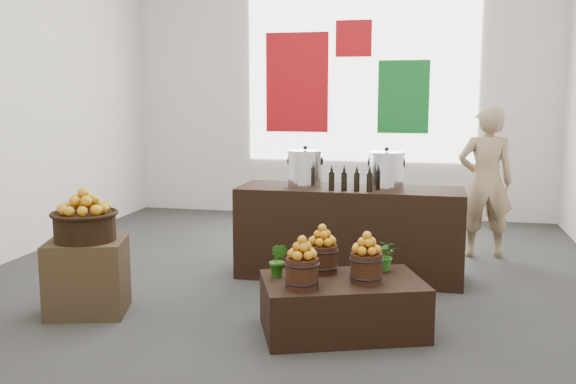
% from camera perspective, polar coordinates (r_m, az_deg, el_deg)
% --- Properties ---
extents(ground, '(7.00, 7.00, 0.00)m').
position_cam_1_polar(ground, '(6.00, -0.34, -8.17)').
color(ground, '#333331').
rests_on(ground, ground).
extents(back_wall, '(6.00, 0.04, 4.00)m').
position_cam_1_polar(back_wall, '(9.19, 4.57, 10.30)').
color(back_wall, silver).
rests_on(back_wall, ground).
extents(back_opening, '(3.20, 0.02, 2.40)m').
position_cam_1_polar(back_opening, '(9.13, 6.45, 10.29)').
color(back_opening, white).
rests_on(back_opening, back_wall).
extents(deco_red_left, '(0.90, 0.04, 1.40)m').
position_cam_1_polar(deco_red_left, '(9.26, 0.81, 9.70)').
color(deco_red_left, '#A70C13').
rests_on(deco_red_left, back_wall).
extents(deco_green_right, '(0.70, 0.04, 1.00)m').
position_cam_1_polar(deco_green_right, '(9.07, 10.22, 8.32)').
color(deco_green_right, '#106622').
rests_on(deco_green_right, back_wall).
extents(deco_red_upper, '(0.50, 0.04, 0.50)m').
position_cam_1_polar(deco_red_upper, '(9.16, 5.86, 13.42)').
color(deco_red_upper, '#A70C13').
rests_on(deco_red_upper, back_wall).
extents(crate, '(0.71, 0.64, 0.60)m').
position_cam_1_polar(crate, '(5.39, -17.41, -7.21)').
color(crate, brown).
rests_on(crate, ground).
extents(wicker_basket, '(0.48, 0.48, 0.22)m').
position_cam_1_polar(wicker_basket, '(5.30, -17.61, -2.98)').
color(wicker_basket, black).
rests_on(wicker_basket, crate).
extents(apples_in_basket, '(0.37, 0.37, 0.20)m').
position_cam_1_polar(apples_in_basket, '(5.26, -17.71, -0.76)').
color(apples_in_basket, '#A41305').
rests_on(apples_in_basket, wicker_basket).
extents(display_table, '(1.33, 1.06, 0.40)m').
position_cam_1_polar(display_table, '(4.80, 4.87, -10.05)').
color(display_table, black).
rests_on(display_table, ground).
extents(apple_bucket_front_left, '(0.23, 0.23, 0.21)m').
position_cam_1_polar(apple_bucket_front_left, '(4.50, 1.25, -7.22)').
color(apple_bucket_front_left, '#3E1D11').
rests_on(apple_bucket_front_left, display_table).
extents(apples_in_bucket_front_left, '(0.17, 0.17, 0.16)m').
position_cam_1_polar(apples_in_bucket_front_left, '(4.45, 1.26, -4.95)').
color(apples_in_bucket_front_left, '#A41305').
rests_on(apples_in_bucket_front_left, apple_bucket_front_left).
extents(apple_bucket_front_right, '(0.23, 0.23, 0.21)m').
position_cam_1_polar(apple_bucket_front_right, '(4.66, 6.98, -6.72)').
color(apple_bucket_front_right, '#3E1D11').
rests_on(apple_bucket_front_right, display_table).
extents(apples_in_bucket_front_right, '(0.17, 0.17, 0.16)m').
position_cam_1_polar(apples_in_bucket_front_right, '(4.62, 7.02, -4.52)').
color(apples_in_bucket_front_right, '#A41305').
rests_on(apples_in_bucket_front_right, apple_bucket_front_right).
extents(apple_bucket_rear, '(0.23, 0.23, 0.21)m').
position_cam_1_polar(apple_bucket_rear, '(4.89, 3.04, -5.94)').
color(apple_bucket_rear, '#3E1D11').
rests_on(apple_bucket_rear, display_table).
extents(apples_in_bucket_rear, '(0.17, 0.17, 0.16)m').
position_cam_1_polar(apples_in_bucket_rear, '(4.85, 3.06, -3.83)').
color(apples_in_bucket_rear, '#A41305').
rests_on(apples_in_bucket_rear, apple_bucket_rear).
extents(herb_garnish_right, '(0.26, 0.24, 0.24)m').
position_cam_1_polar(herb_garnish_right, '(4.98, 8.58, -5.57)').
color(herb_garnish_right, '#256B16').
rests_on(herb_garnish_right, display_table).
extents(herb_garnish_left, '(0.17, 0.15, 0.26)m').
position_cam_1_polar(herb_garnish_left, '(4.75, -0.86, -6.07)').
color(herb_garnish_left, '#256B16').
rests_on(herb_garnish_left, display_table).
extents(counter, '(2.11, 0.68, 0.86)m').
position_cam_1_polar(counter, '(6.16, 5.47, -3.60)').
color(counter, black).
rests_on(counter, ground).
extents(stock_pot_left, '(0.33, 0.33, 0.33)m').
position_cam_1_polar(stock_pot_left, '(6.13, 1.53, 2.03)').
color(stock_pot_left, silver).
rests_on(stock_pot_left, counter).
extents(stock_pot_center, '(0.33, 0.33, 0.33)m').
position_cam_1_polar(stock_pot_center, '(6.03, 8.73, 1.82)').
color(stock_pot_center, silver).
rests_on(stock_pot_center, counter).
extents(oil_cruets, '(0.31, 0.06, 0.24)m').
position_cam_1_polar(oil_cruets, '(5.85, 5.29, 1.26)').
color(oil_cruets, black).
rests_on(oil_cruets, counter).
extents(shopper, '(0.64, 0.46, 1.62)m').
position_cam_1_polar(shopper, '(7.14, 17.14, 0.84)').
color(shopper, '#967C5C').
rests_on(shopper, ground).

